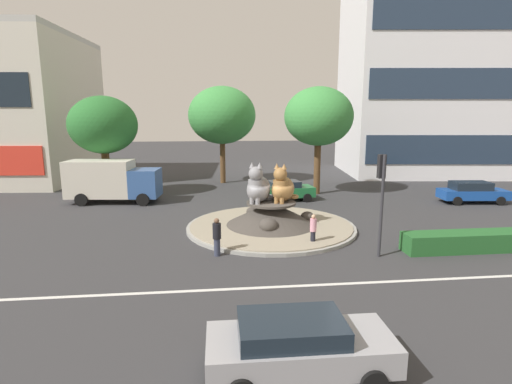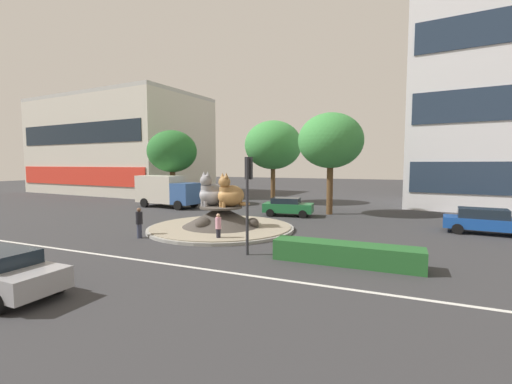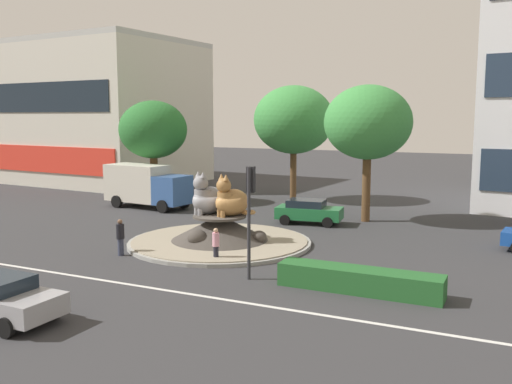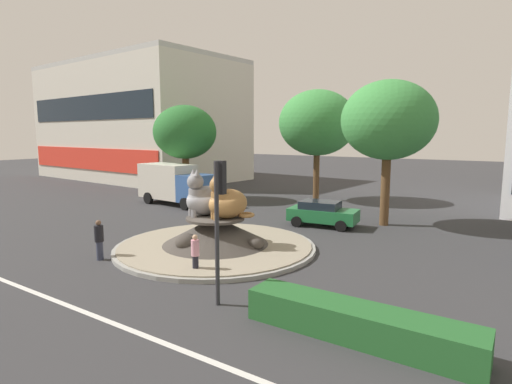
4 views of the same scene
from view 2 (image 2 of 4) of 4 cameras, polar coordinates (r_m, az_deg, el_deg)
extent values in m
plane|color=#333335|center=(22.79, -5.80, -6.19)|extent=(160.00, 160.00, 0.00)
cube|color=silver|center=(16.59, -19.13, -10.58)|extent=(112.00, 0.20, 0.01)
cylinder|color=gray|center=(22.78, -5.80, -5.97)|extent=(9.53, 9.53, 0.18)
cylinder|color=gray|center=(22.75, -5.80, -5.68)|extent=(9.15, 9.15, 0.06)
cone|color=#423D38|center=(22.64, -5.82, -3.98)|extent=(5.05, 5.05, 1.30)
cylinder|color=#423D38|center=(22.56, -5.83, -2.50)|extent=(2.78, 2.78, 0.12)
ellipsoid|color=#423D38|center=(21.97, -0.54, -5.13)|extent=(0.78, 0.68, 0.62)
ellipsoid|color=#423D38|center=(24.74, -5.43, -4.05)|extent=(0.76, 0.65, 0.61)
ellipsoid|color=#423D38|center=(21.48, -8.79, -5.18)|extent=(0.99, 1.01, 0.79)
ellipsoid|color=gray|center=(22.94, -7.17, -0.44)|extent=(1.94, 2.31, 1.43)
cylinder|color=gray|center=(22.70, -7.98, -0.10)|extent=(1.23, 1.23, 0.89)
sphere|color=gray|center=(22.56, -8.30, 1.86)|extent=(0.79, 0.79, 0.79)
torus|color=gray|center=(23.22, -5.08, -1.78)|extent=(1.12, 1.12, 0.18)
cone|color=gray|center=(22.37, -8.00, 3.01)|extent=(0.43, 0.43, 0.32)
cone|color=gray|center=(22.72, -8.63, 3.03)|extent=(0.43, 0.43, 0.32)
cylinder|color=gray|center=(22.45, -8.40, -1.94)|extent=(0.25, 0.25, 0.36)
cylinder|color=gray|center=(22.72, -8.86, -1.87)|extent=(0.25, 0.25, 0.36)
ellipsoid|color=#9E703D|center=(22.26, -4.15, -0.64)|extent=(1.95, 2.24, 1.38)
cylinder|color=#9E703D|center=(22.03, -4.96, -0.29)|extent=(1.21, 1.21, 0.86)
sphere|color=#9E703D|center=(21.90, -5.27, 1.66)|extent=(0.76, 0.76, 0.76)
torus|color=#9E703D|center=(22.53, -2.07, -1.98)|extent=(0.88, 0.88, 0.17)
cone|color=#9E703D|center=(21.71, -4.97, 2.79)|extent=(0.42, 0.42, 0.31)
cone|color=#9E703D|center=(22.05, -5.59, 2.82)|extent=(0.42, 0.42, 0.31)
cylinder|color=#9E703D|center=(21.79, -5.38, -2.13)|extent=(0.24, 0.24, 0.35)
cylinder|color=#9E703D|center=(22.05, -5.84, -2.05)|extent=(0.24, 0.24, 0.35)
cylinder|color=#2D2D33|center=(16.08, -1.48, -2.41)|extent=(0.14, 0.14, 4.62)
cube|color=black|center=(16.16, -1.22, 3.98)|extent=(0.34, 0.26, 1.05)
sphere|color=#360606|center=(16.24, -1.12, 5.10)|extent=(0.18, 0.18, 0.18)
sphere|color=#392706|center=(16.24, -1.12, 3.99)|extent=(0.18, 0.18, 0.18)
sphere|color=green|center=(16.25, -1.12, 2.88)|extent=(0.18, 0.18, 0.18)
cube|color=beige|center=(56.26, -21.68, 6.84)|extent=(26.48, 15.85, 13.42)
cube|color=red|center=(51.93, -27.40, 2.41)|extent=(24.37, 2.06, 2.42)
cube|color=#19232D|center=(52.07, -27.62, 8.62)|extent=(23.35, 1.94, 2.68)
cube|color=#B2B2AD|center=(56.98, -21.90, 13.85)|extent=(26.48, 15.85, 0.50)
cube|color=#235B28|center=(15.46, 14.71, -9.89)|extent=(6.27, 1.20, 0.90)
cylinder|color=brown|center=(29.85, 12.15, 0.25)|extent=(0.53, 0.53, 4.07)
ellipsoid|color=#3D8E42|center=(29.82, 12.29, 8.36)|extent=(5.45, 5.45, 4.64)
cylinder|color=brown|center=(37.43, -13.66, 0.71)|extent=(0.58, 0.58, 3.55)
ellipsoid|color=#286B2D|center=(37.37, -13.77, 6.59)|extent=(5.16, 5.16, 4.39)
cylinder|color=brown|center=(37.95, 2.84, 1.13)|extent=(0.50, 0.50, 3.85)
ellipsoid|color=#3D8E42|center=(37.93, 2.86, 7.81)|extent=(6.24, 6.24, 5.30)
cylinder|color=black|center=(19.19, -6.26, -7.16)|extent=(0.24, 0.24, 0.73)
cylinder|color=pink|center=(19.06, -6.28, -5.15)|extent=(0.32, 0.32, 0.64)
sphere|color=tan|center=(18.99, -6.29, -3.90)|extent=(0.21, 0.21, 0.21)
cylinder|color=#33384C|center=(21.14, -18.79, -6.15)|extent=(0.29, 0.29, 0.82)
cylinder|color=black|center=(21.02, -18.85, -4.10)|extent=(0.39, 0.39, 0.71)
sphere|color=brown|center=(20.95, -18.88, -2.82)|extent=(0.24, 0.24, 0.24)
cube|color=#99999E|center=(14.27, -36.84, -11.03)|extent=(4.60, 1.93, 0.69)
cylinder|color=black|center=(13.61, -30.03, -12.97)|extent=(0.64, 0.23, 0.64)
cylinder|color=black|center=(16.07, -36.52, -10.59)|extent=(0.64, 0.23, 0.64)
cube|color=#19479E|center=(25.33, 33.99, -4.38)|extent=(4.86, 2.17, 0.67)
cube|color=#19232D|center=(25.22, 33.52, -2.96)|extent=(2.78, 1.76, 0.58)
cylinder|color=black|center=(26.12, 30.38, -4.71)|extent=(0.66, 0.28, 0.64)
cylinder|color=black|center=(24.44, 30.48, -5.32)|extent=(0.66, 0.28, 0.64)
cube|color=#1E6B38|center=(28.45, 5.38, -2.61)|extent=(4.20, 2.29, 0.73)
cube|color=#19232D|center=(28.42, 4.99, -1.42)|extent=(2.42, 1.86, 0.45)
cylinder|color=black|center=(29.18, 8.26, -3.18)|extent=(0.66, 0.30, 0.64)
cylinder|color=black|center=(27.40, 7.75, -3.68)|extent=(0.66, 0.30, 0.64)
cylinder|color=black|center=(29.65, 3.19, -3.01)|extent=(0.66, 0.30, 0.64)
cylinder|color=black|center=(27.90, 2.36, -3.49)|extent=(0.66, 0.30, 0.64)
cube|color=#335693|center=(33.44, -11.62, -0.26)|extent=(2.20, 2.49, 2.02)
cube|color=beige|center=(35.63, -15.66, 0.48)|extent=(4.82, 2.75, 2.66)
cylinder|color=black|center=(34.37, -10.27, -1.79)|extent=(0.93, 0.39, 0.90)
cylinder|color=black|center=(32.63, -12.81, -2.18)|extent=(0.93, 0.39, 0.90)
cylinder|color=black|center=(37.25, -15.46, -1.39)|extent=(0.93, 0.39, 0.90)
cylinder|color=black|center=(35.66, -18.04, -1.72)|extent=(0.93, 0.39, 0.90)
camera|label=1|loc=(14.30, -74.91, 9.18)|focal=27.65mm
camera|label=3|loc=(6.93, 172.81, 15.02)|focal=39.61mm
camera|label=4|loc=(5.00, 39.75, 16.79)|focal=28.84mm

